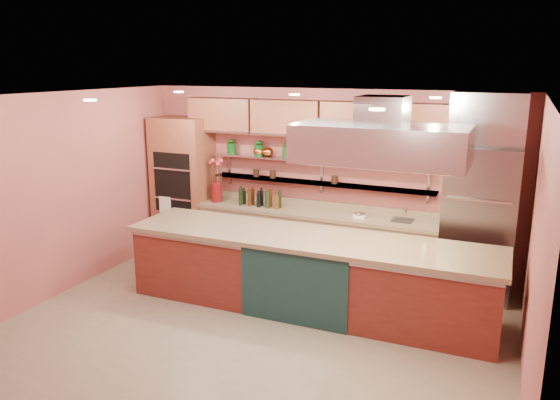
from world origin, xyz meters
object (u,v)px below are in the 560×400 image
at_px(flower_vase, 217,192).
at_px(kitchen_scale, 360,214).
at_px(copper_kettle, 268,152).
at_px(green_canister, 294,152).
at_px(island, 308,273).
at_px(refrigerator, 479,223).

distance_m(flower_vase, kitchen_scale, 2.46).
distance_m(kitchen_scale, copper_kettle, 1.82).
distance_m(kitchen_scale, green_canister, 1.44).
xyz_separation_m(island, green_canister, (-0.85, 1.59, 1.32)).
height_order(refrigerator, green_canister, refrigerator).
distance_m(island, flower_vase, 2.62).
height_order(kitchen_scale, green_canister, green_canister).
relative_size(island, green_canister, 24.00).
distance_m(flower_vase, copper_kettle, 1.12).
bearing_deg(green_canister, flower_vase, -170.42).
bearing_deg(copper_kettle, island, -50.35).
height_order(island, copper_kettle, copper_kettle).
height_order(flower_vase, copper_kettle, copper_kettle).
bearing_deg(refrigerator, copper_kettle, 176.00).
bearing_deg(refrigerator, island, -145.49).
bearing_deg(refrigerator, green_canister, 175.34).
distance_m(refrigerator, kitchen_scale, 1.68).
xyz_separation_m(flower_vase, copper_kettle, (0.84, 0.22, 0.70)).
height_order(flower_vase, kitchen_scale, flower_vase).
xyz_separation_m(island, kitchen_scale, (0.30, 1.37, 0.48)).
bearing_deg(island, copper_kettle, 128.85).
relative_size(refrigerator, flower_vase, 6.46).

